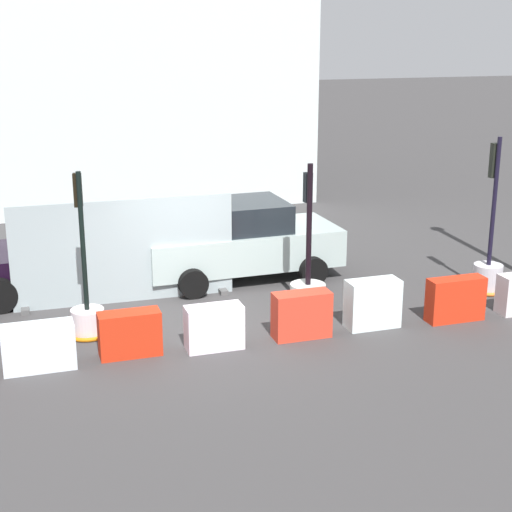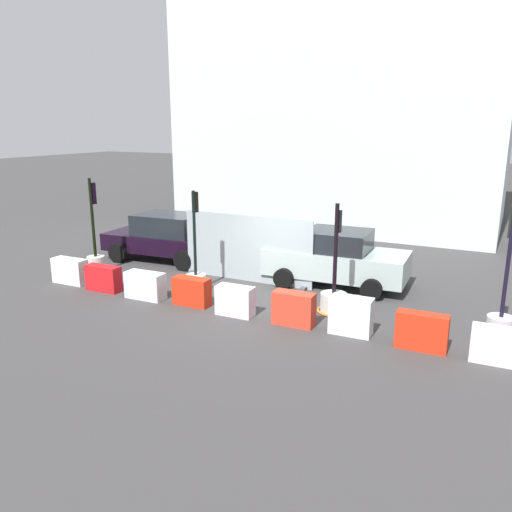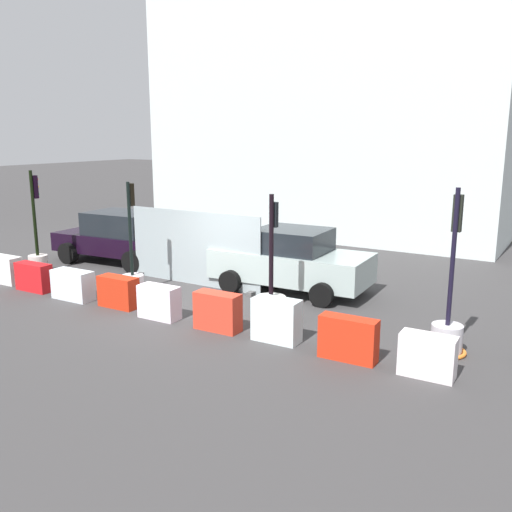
# 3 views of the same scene
# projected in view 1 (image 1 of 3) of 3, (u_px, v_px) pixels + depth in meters

# --- Properties ---
(ground_plane) EXTENTS (120.00, 120.00, 0.00)m
(ground_plane) POSITION_uv_depth(u_px,v_px,m) (203.00, 324.00, 14.68)
(ground_plane) COLOR #3A3839
(traffic_light_1) EXTENTS (0.80, 0.80, 3.00)m
(traffic_light_1) POSITION_uv_depth(u_px,v_px,m) (87.00, 311.00, 14.06)
(traffic_light_1) COLOR silver
(traffic_light_1) RESTS_ON ground_plane
(traffic_light_2) EXTENTS (0.87, 0.87, 2.90)m
(traffic_light_2) POSITION_uv_depth(u_px,v_px,m) (308.00, 288.00, 15.32)
(traffic_light_2) COLOR beige
(traffic_light_2) RESTS_ON ground_plane
(traffic_light_3) EXTENTS (0.78, 0.78, 3.25)m
(traffic_light_3) POSITION_uv_depth(u_px,v_px,m) (488.00, 267.00, 16.33)
(traffic_light_3) COLOR silver
(traffic_light_3) RESTS_ON ground_plane
(construction_barrier_2) EXTENTS (1.16, 0.49, 0.77)m
(construction_barrier_2) POSITION_uv_depth(u_px,v_px,m) (39.00, 347.00, 12.68)
(construction_barrier_2) COLOR silver
(construction_barrier_2) RESTS_ON ground_plane
(construction_barrier_3) EXTENTS (1.05, 0.44, 0.78)m
(construction_barrier_3) POSITION_uv_depth(u_px,v_px,m) (130.00, 334.00, 13.20)
(construction_barrier_3) COLOR red
(construction_barrier_3) RESTS_ON ground_plane
(construction_barrier_4) EXTENTS (1.00, 0.45, 0.78)m
(construction_barrier_4) POSITION_uv_depth(u_px,v_px,m) (214.00, 327.00, 13.47)
(construction_barrier_4) COLOR white
(construction_barrier_4) RESTS_ON ground_plane
(construction_barrier_5) EXTENTS (1.05, 0.44, 0.84)m
(construction_barrier_5) POSITION_uv_depth(u_px,v_px,m) (302.00, 315.00, 13.96)
(construction_barrier_5) COLOR red
(construction_barrier_5) RESTS_ON ground_plane
(construction_barrier_6) EXTENTS (1.00, 0.47, 0.91)m
(construction_barrier_6) POSITION_uv_depth(u_px,v_px,m) (373.00, 304.00, 14.42)
(construction_barrier_6) COLOR silver
(construction_barrier_6) RESTS_ON ground_plane
(construction_barrier_7) EXTENTS (1.12, 0.38, 0.84)m
(construction_barrier_7) POSITION_uv_depth(u_px,v_px,m) (455.00, 299.00, 14.74)
(construction_barrier_7) COLOR red
(construction_barrier_7) RESTS_ON ground_plane
(car_silver_hatchback) EXTENTS (4.36, 2.38, 1.71)m
(car_silver_hatchback) POSITION_uv_depth(u_px,v_px,m) (240.00, 241.00, 17.16)
(car_silver_hatchback) COLOR #A3B6B2
(car_silver_hatchback) RESTS_ON ground_plane
(site_fence_panel) EXTENTS (4.41, 0.50, 2.10)m
(site_fence_panel) POSITION_uv_depth(u_px,v_px,m) (125.00, 254.00, 15.57)
(site_fence_panel) COLOR #94A3A6
(site_fence_panel) RESTS_ON ground_plane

